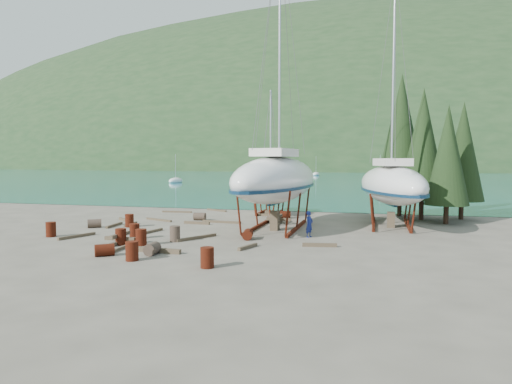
% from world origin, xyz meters
% --- Properties ---
extents(ground, '(600.00, 600.00, 0.00)m').
position_xyz_m(ground, '(0.00, 0.00, 0.00)').
color(ground, '#575245').
rests_on(ground, ground).
extents(bay_water, '(700.00, 700.00, 0.00)m').
position_xyz_m(bay_water, '(0.00, 315.00, 0.01)').
color(bay_water, '#19617F').
rests_on(bay_water, ground).
extents(far_hill, '(800.00, 360.00, 110.00)m').
position_xyz_m(far_hill, '(0.00, 320.00, 0.00)').
color(far_hill, '#1C351A').
rests_on(far_hill, ground).
extents(far_house_left, '(6.60, 5.60, 5.60)m').
position_xyz_m(far_house_left, '(-60.00, 190.00, 2.92)').
color(far_house_left, beige).
rests_on(far_house_left, ground).
extents(far_house_center, '(6.60, 5.60, 5.60)m').
position_xyz_m(far_house_center, '(-20.00, 190.00, 2.92)').
color(far_house_center, beige).
rests_on(far_house_center, ground).
extents(far_house_right, '(6.60, 5.60, 5.60)m').
position_xyz_m(far_house_right, '(30.00, 190.00, 2.92)').
color(far_house_right, beige).
rests_on(far_house_right, ground).
extents(cypress_near_right, '(3.60, 3.60, 10.00)m').
position_xyz_m(cypress_near_right, '(12.50, 12.00, 5.79)').
color(cypress_near_right, black).
rests_on(cypress_near_right, ground).
extents(cypress_mid_right, '(3.06, 3.06, 8.50)m').
position_xyz_m(cypress_mid_right, '(14.00, 10.00, 4.92)').
color(cypress_mid_right, black).
rests_on(cypress_mid_right, ground).
extents(cypress_back_left, '(4.14, 4.14, 11.50)m').
position_xyz_m(cypress_back_left, '(11.00, 14.00, 6.66)').
color(cypress_back_left, black).
rests_on(cypress_back_left, ground).
extents(cypress_far_right, '(3.24, 3.24, 9.00)m').
position_xyz_m(cypress_far_right, '(15.50, 13.00, 5.21)').
color(cypress_far_right, black).
rests_on(cypress_far_right, ground).
extents(moored_boat_left, '(2.00, 5.00, 6.05)m').
position_xyz_m(moored_boat_left, '(-30.00, 60.00, 0.39)').
color(moored_boat_left, silver).
rests_on(moored_boat_left, ground).
extents(moored_boat_mid, '(2.00, 5.00, 6.05)m').
position_xyz_m(moored_boat_mid, '(10.00, 80.00, 0.39)').
color(moored_boat_mid, silver).
rests_on(moored_boat_mid, ground).
extents(moored_boat_far, '(2.00, 5.00, 6.05)m').
position_xyz_m(moored_boat_far, '(-8.00, 110.00, 0.39)').
color(moored_boat_far, silver).
rests_on(moored_boat_far, ground).
extents(large_sailboat_near, '(5.15, 13.39, 20.57)m').
position_xyz_m(large_sailboat_near, '(2.76, 4.64, 3.31)').
color(large_sailboat_near, silver).
rests_on(large_sailboat_near, ground).
extents(large_sailboat_far, '(5.94, 11.66, 17.72)m').
position_xyz_m(large_sailboat_far, '(10.13, 7.83, 2.89)').
color(large_sailboat_far, silver).
rests_on(large_sailboat_far, ground).
extents(small_sailboat_shore, '(3.83, 6.83, 10.43)m').
position_xyz_m(small_sailboat_shore, '(0.41, 12.65, 1.73)').
color(small_sailboat_shore, silver).
rests_on(small_sailboat_shore, ground).
extents(worker, '(0.58, 0.67, 1.56)m').
position_xyz_m(worker, '(5.32, 1.81, 0.78)').
color(worker, navy).
rests_on(worker, ground).
extents(drum_0, '(0.58, 0.58, 0.88)m').
position_xyz_m(drum_0, '(-9.60, -1.89, 0.44)').
color(drum_0, '#5D2010').
rests_on(drum_0, ground).
extents(drum_1, '(0.65, 0.92, 0.58)m').
position_xyz_m(drum_1, '(-1.31, -5.07, 0.29)').
color(drum_1, '#2D2823').
rests_on(drum_1, ground).
extents(drum_3, '(0.58, 0.58, 0.88)m').
position_xyz_m(drum_3, '(-1.58, -6.49, 0.44)').
color(drum_3, '#5D2010').
rests_on(drum_3, ground).
extents(drum_4, '(1.00, 0.79, 0.58)m').
position_xyz_m(drum_4, '(2.22, 10.15, 0.29)').
color(drum_4, '#5D2010').
rests_on(drum_4, ground).
extents(drum_6, '(0.74, 0.98, 0.58)m').
position_xyz_m(drum_6, '(2.00, 0.18, 0.29)').
color(drum_6, '#5D2010').
rests_on(drum_6, ground).
extents(drum_7, '(0.58, 0.58, 0.88)m').
position_xyz_m(drum_7, '(2.22, -6.93, 0.44)').
color(drum_7, '#5D2010').
rests_on(drum_7, ground).
extents(drum_8, '(0.58, 0.58, 0.88)m').
position_xyz_m(drum_8, '(-7.15, 2.86, 0.44)').
color(drum_8, '#5D2010').
rests_on(drum_8, ground).
extents(drum_9, '(0.92, 0.64, 0.58)m').
position_xyz_m(drum_9, '(-3.81, 7.35, 0.29)').
color(drum_9, '#2D2823').
rests_on(drum_9, ground).
extents(drum_10, '(0.58, 0.58, 0.88)m').
position_xyz_m(drum_10, '(-4.42, -1.26, 0.44)').
color(drum_10, '#5D2010').
rests_on(drum_10, ground).
extents(drum_11, '(1.01, 1.05, 0.58)m').
position_xyz_m(drum_11, '(1.92, 7.56, 0.29)').
color(drum_11, '#2D2823').
rests_on(drum_11, ground).
extents(drum_12, '(1.05, 1.00, 0.58)m').
position_xyz_m(drum_12, '(-3.35, -5.94, 0.29)').
color(drum_12, '#5D2010').
rests_on(drum_12, ground).
extents(drum_13, '(0.58, 0.58, 0.88)m').
position_xyz_m(drum_13, '(-3.02, -3.03, 0.44)').
color(drum_13, '#5D2010').
rests_on(drum_13, ground).
extents(drum_14, '(0.58, 0.58, 0.88)m').
position_xyz_m(drum_14, '(-4.17, -3.15, 0.44)').
color(drum_14, '#5D2010').
rests_on(drum_14, ground).
extents(drum_15, '(1.05, 0.98, 0.58)m').
position_xyz_m(drum_15, '(-9.26, 1.95, 0.29)').
color(drum_15, '#2D2823').
rests_on(drum_15, ground).
extents(drum_17, '(0.58, 0.58, 0.88)m').
position_xyz_m(drum_17, '(-1.76, -1.50, 0.44)').
color(drum_17, '#2D2823').
rests_on(drum_17, ground).
extents(timber_0, '(2.69, 0.34, 0.14)m').
position_xyz_m(timber_0, '(-7.62, 11.60, 0.07)').
color(timber_0, brown).
rests_on(timber_0, ground).
extents(timber_1, '(1.81, 0.49, 0.19)m').
position_xyz_m(timber_1, '(6.27, -0.99, 0.10)').
color(timber_1, brown).
rests_on(timber_1, ground).
extents(timber_2, '(1.93, 1.72, 0.19)m').
position_xyz_m(timber_2, '(-8.99, 5.37, 0.09)').
color(timber_2, brown).
rests_on(timber_2, ground).
extents(timber_3, '(0.28, 2.61, 0.15)m').
position_xyz_m(timber_3, '(-3.46, -4.15, 0.07)').
color(timber_3, brown).
rests_on(timber_3, ground).
extents(timber_4, '(0.31, 1.79, 0.17)m').
position_xyz_m(timber_4, '(-7.46, 3.56, 0.09)').
color(timber_4, brown).
rests_on(timber_4, ground).
extents(timber_5, '(1.52, 2.63, 0.16)m').
position_xyz_m(timber_5, '(-0.89, -0.43, 0.08)').
color(timber_5, brown).
rests_on(timber_5, ground).
extents(timber_6, '(1.95, 0.39, 0.19)m').
position_xyz_m(timber_6, '(0.78, 11.10, 0.10)').
color(timber_6, brown).
rests_on(timber_6, ground).
extents(timber_7, '(0.66, 1.60, 0.17)m').
position_xyz_m(timber_7, '(2.73, -2.41, 0.09)').
color(timber_7, brown).
rests_on(timber_7, ground).
extents(timber_8, '(1.97, 0.31, 0.19)m').
position_xyz_m(timber_8, '(-3.23, 5.33, 0.09)').
color(timber_8, brown).
rests_on(timber_8, ground).
extents(timber_9, '(2.27, 1.36, 0.15)m').
position_xyz_m(timber_9, '(-4.68, 13.61, 0.08)').
color(timber_9, brown).
rests_on(timber_9, ground).
extents(timber_10, '(3.00, 0.37, 0.16)m').
position_xyz_m(timber_10, '(-1.71, 6.33, 0.08)').
color(timber_10, brown).
rests_on(timber_10, ground).
extents(timber_11, '(0.57, 2.37, 0.15)m').
position_xyz_m(timber_11, '(-4.57, 0.92, 0.08)').
color(timber_11, brown).
rests_on(timber_11, ground).
extents(timber_12, '(0.93, 2.42, 0.17)m').
position_xyz_m(timber_12, '(-7.93, -1.74, 0.08)').
color(timber_12, brown).
rests_on(timber_12, ground).
extents(timber_15, '(2.62, 1.24, 0.15)m').
position_xyz_m(timber_15, '(-6.70, 6.30, 0.07)').
color(timber_15, brown).
rests_on(timber_15, ground).
extents(timber_16, '(2.77, 0.42, 0.23)m').
position_xyz_m(timber_16, '(-1.42, -4.54, 0.11)').
color(timber_16, brown).
rests_on(timber_16, ground).
extents(timber_17, '(0.40, 2.28, 0.16)m').
position_xyz_m(timber_17, '(-8.34, 2.88, 0.08)').
color(timber_17, brown).
rests_on(timber_17, ground).
extents(timber_pile_fore, '(1.80, 1.80, 0.60)m').
position_xyz_m(timber_pile_fore, '(-4.32, -2.99, 0.30)').
color(timber_pile_fore, brown).
rests_on(timber_pile_fore, ground).
extents(timber_pile_aft, '(1.80, 1.80, 0.60)m').
position_xyz_m(timber_pile_aft, '(2.35, 7.20, 0.30)').
color(timber_pile_aft, brown).
rests_on(timber_pile_aft, ground).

